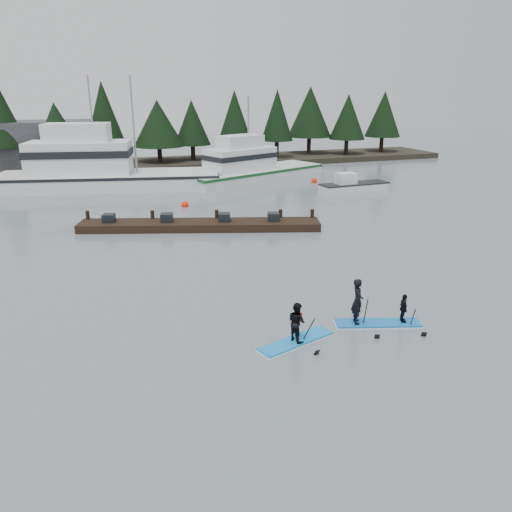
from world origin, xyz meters
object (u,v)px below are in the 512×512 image
object	(u,v)px
fishing_boat_large	(102,180)
paddleboard_solo	(297,328)
fishing_boat_medium	(251,175)
paddleboard_duo	(373,309)
floating_dock	(200,225)

from	to	relation	value
fishing_boat_large	paddleboard_solo	bearing A→B (deg)	-69.35
paddleboard_solo	fishing_boat_medium	bearing A→B (deg)	56.71
fishing_boat_large	fishing_boat_medium	xyz separation A→B (m)	(13.23, -0.66, -0.19)
fishing_boat_medium	fishing_boat_large	bearing A→B (deg)	154.45
paddleboard_solo	paddleboard_duo	distance (m)	3.17
fishing_boat_large	paddleboard_solo	world-z (taller)	fishing_boat_large
paddleboard_solo	paddleboard_duo	bearing A→B (deg)	-11.37
fishing_boat_medium	paddleboard_solo	bearing A→B (deg)	-128.31
fishing_boat_large	paddleboard_duo	bearing A→B (deg)	-63.56
fishing_boat_medium	floating_dock	xyz separation A→B (m)	(-8.23, -14.82, -0.36)
fishing_boat_large	fishing_boat_medium	bearing A→B (deg)	8.86
fishing_boat_large	floating_dock	distance (m)	16.28
fishing_boat_large	paddleboard_solo	distance (m)	31.10
floating_dock	paddleboard_solo	world-z (taller)	paddleboard_solo
fishing_boat_large	fishing_boat_medium	size ratio (longest dim) A/B	1.31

